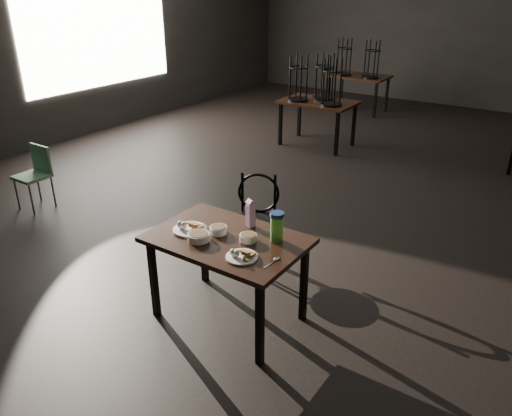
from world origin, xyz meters
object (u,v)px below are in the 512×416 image
Objects in this scene: water_bottle at (277,226)px; juice_carton at (250,214)px; bentwood_chair at (257,213)px; main_table at (227,246)px; school_chair at (36,171)px.

juice_carton is at bearing 162.94° from water_bottle.
main_table is at bearing -94.14° from bentwood_chair.
water_bottle is (0.31, -0.09, 0.01)m from juice_carton.
water_bottle reaches higher than school_chair.
water_bottle is at bearing -17.06° from juice_carton.
juice_carton is at bearing -84.00° from bentwood_chair.
school_chair is at bearing 163.56° from bentwood_chair.
bentwood_chair is at bearing 7.74° from school_chair.
main_table is at bearing -8.31° from school_chair.
main_table is 1.57× the size of school_chair.
main_table is 5.04× the size of water_bottle.
juice_carton is 3.35m from school_chair.
school_chair is at bearing 175.04° from water_bottle.
water_bottle is 3.66m from school_chair.
school_chair is (-3.28, 0.49, -0.21)m from main_table.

